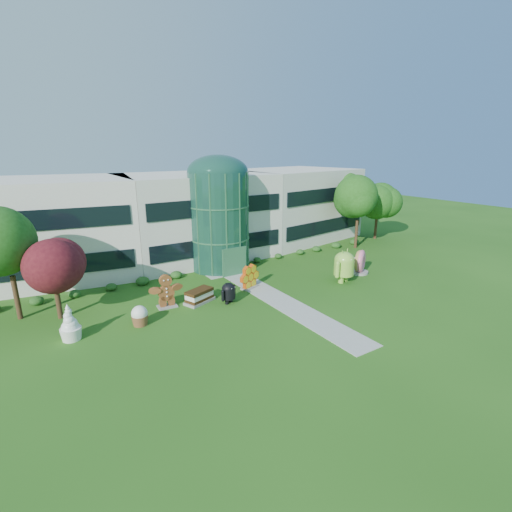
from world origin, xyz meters
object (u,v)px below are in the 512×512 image
android_black (229,291)px  gingerbread (166,291)px  android_green (344,264)px  donut (359,262)px

android_black → gingerbread: (-4.46, 1.93, 0.35)m
android_black → gingerbread: gingerbread is taller
android_green → gingerbread: android_green is taller
donut → android_green: bearing=165.7°
donut → gingerbread: 19.13m
android_green → gingerbread: bearing=151.2°
android_black → gingerbread: 4.87m
android_green → gingerbread: size_ratio=1.16×
android_green → donut: 3.27m
android_green → donut: (3.10, 0.93, -0.50)m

